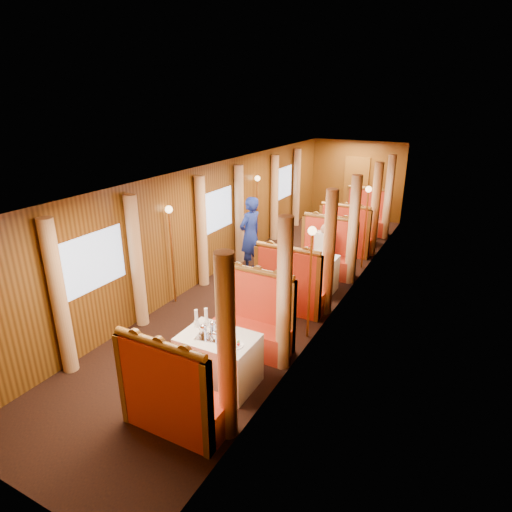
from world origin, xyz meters
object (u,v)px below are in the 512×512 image
Objects in this scene: teapot_back at (213,327)px; banquette_near_aft at (253,325)px; banquette_mid_fwd at (290,290)px; passenger at (324,245)px; fruit_plate at (234,344)px; rose_vase_mid at (311,248)px; steward at (250,235)px; teapot_right at (215,337)px; banquette_far_aft at (365,219)px; banquette_near_fwd at (173,400)px; table_far at (356,229)px; table_mid at (310,273)px; tea_tray at (209,337)px; banquette_mid_aft at (326,256)px; rose_vase_far at (359,210)px; teapot_left at (204,331)px; table_near at (219,360)px; banquette_far_fwd at (345,238)px.

banquette_near_aft is at bearing 78.51° from teapot_back.
banquette_mid_fwd reaches higher than passenger.
rose_vase_mid is at bearing 95.14° from fruit_plate.
steward reaches higher than teapot_back.
teapot_right is 0.08× the size of steward.
fruit_plate is at bearing -87.79° from banquette_far_aft.
table_far is at bearing 90.00° from banquette_near_fwd.
passenger is at bearing 90.00° from table_mid.
passenger is at bearing -90.00° from table_far.
banquette_near_fwd is 3.50m from banquette_mid_fwd.
tea_tray is at bearing 95.82° from banquette_near_fwd.
tea_tray is (-0.10, -4.59, 0.33)m from banquette_mid_aft.
rose_vase_far is at bearing 88.90° from tea_tray.
teapot_left is (-0.19, -3.56, 0.44)m from table_mid.
rose_vase_far is at bearing 89.71° from banquette_near_fwd.
table_near is 0.44m from teapot_right.
banquette_far_fwd is 3.72× the size of rose_vase_mid.
banquette_far_fwd is at bearing 90.00° from banquette_near_aft.
passenger is (-0.00, 1.83, 0.32)m from banquette_mid_fwd.
banquette_near_fwd is at bearing -71.15° from teapot_left.
banquette_far_aft is 4.53m from rose_vase_mid.
table_near is 4.20m from steward.
banquette_mid_fwd is 5.57× the size of fruit_plate.
banquette_near_aft is 1.00× the size of banquette_mid_aft.
tea_tray is (-0.10, -1.09, 0.33)m from banquette_near_aft.
rose_vase_mid is at bearing 90.14° from banquette_near_fwd.
table_mid is at bearing 90.51° from steward.
teapot_right reaches higher than table_mid.
banquette_near_aft is 4.97m from banquette_far_fwd.
banquette_near_aft is at bearing 90.00° from table_near.
teapot_back reaches higher than table_far.
teapot_left is at bearing -91.87° from rose_vase_far.
tea_tray is at bearing -79.45° from teapot_back.
banquette_mid_fwd is (0.00, 2.49, 0.05)m from table_near.
banquette_far_fwd is (0.00, 3.50, 0.00)m from banquette_mid_fwd.
steward is at bearing 108.02° from teapot_back.
banquette_near_fwd is 1.00m from tea_tray.
banquette_near_fwd is at bearing -90.00° from passenger.
banquette_near_aft is at bearing -90.00° from banquette_mid_aft.
banquette_far_fwd is 1.76× the size of passenger.
banquette_near_fwd is at bearing -89.86° from rose_vase_mid.
rose_vase_far reaches higher than teapot_back.
banquette_near_aft is 1.28× the size of table_far.
table_near is 2.92× the size of rose_vase_mid.
banquette_mid_aft is 0.38m from passenger.
fruit_plate is (0.31, -6.07, 0.35)m from banquette_far_fwd.
teapot_back is at bearing 147.68° from table_near.
teapot_right is at bearing -89.72° from table_mid.
fruit_plate is at bearing -74.10° from banquette_near_aft.
teapot_back is (-0.13, -4.43, 0.39)m from banquette_mid_aft.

